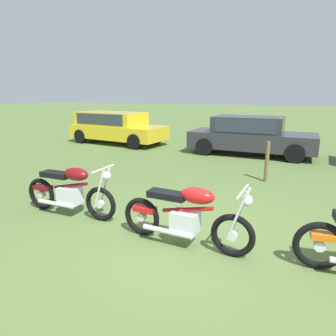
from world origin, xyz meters
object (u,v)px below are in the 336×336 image
(motorcycle_red, at_px, (186,216))
(car_charcoal, at_px, (250,133))
(car_yellow, at_px, (114,125))
(fence_post_wooden, at_px, (267,162))
(motorcycle_maroon, at_px, (70,191))

(motorcycle_red, bearing_deg, car_charcoal, 94.42)
(car_yellow, relative_size, fence_post_wooden, 4.46)
(car_yellow, bearing_deg, fence_post_wooden, -20.54)
(motorcycle_maroon, relative_size, car_charcoal, 0.45)
(motorcycle_red, bearing_deg, fence_post_wooden, 82.06)
(motorcycle_maroon, xyz_separation_m, car_yellow, (-3.85, 7.58, 0.36))
(car_charcoal, bearing_deg, motorcycle_red, -87.44)
(motorcycle_maroon, bearing_deg, fence_post_wooden, 49.83)
(car_charcoal, height_order, fence_post_wooden, car_charcoal)
(motorcycle_red, distance_m, car_charcoal, 7.52)
(car_yellow, xyz_separation_m, fence_post_wooden, (7.07, -3.85, -0.31))
(car_yellow, bearing_deg, motorcycle_red, -43.50)
(motorcycle_red, distance_m, car_yellow, 10.03)
(motorcycle_maroon, height_order, fence_post_wooden, fence_post_wooden)
(motorcycle_maroon, relative_size, motorcycle_red, 0.97)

